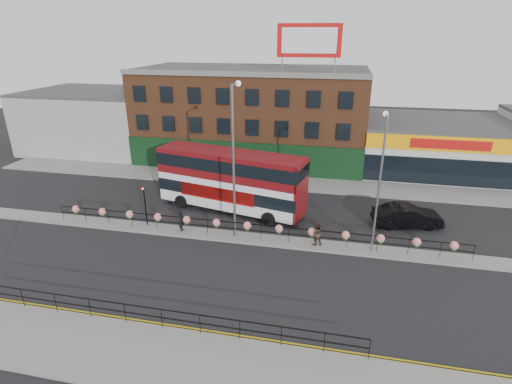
% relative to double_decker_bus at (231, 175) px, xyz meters
% --- Properties ---
extents(ground, '(120.00, 120.00, 0.00)m').
position_rel_double_decker_bus_xyz_m(ground, '(2.47, -4.74, -3.09)').
color(ground, black).
rests_on(ground, ground).
extents(south_pavement, '(60.00, 4.00, 0.15)m').
position_rel_double_decker_bus_xyz_m(south_pavement, '(2.47, -16.74, -3.01)').
color(south_pavement, gray).
rests_on(south_pavement, ground).
extents(north_pavement, '(60.00, 4.00, 0.15)m').
position_rel_double_decker_bus_xyz_m(north_pavement, '(2.47, 7.26, -3.01)').
color(north_pavement, gray).
rests_on(north_pavement, ground).
extents(median, '(60.00, 1.60, 0.15)m').
position_rel_double_decker_bus_xyz_m(median, '(2.47, -4.74, -3.01)').
color(median, gray).
rests_on(median, ground).
extents(yellow_line_inner, '(60.00, 0.10, 0.01)m').
position_rel_double_decker_bus_xyz_m(yellow_line_inner, '(2.47, -14.44, -3.08)').
color(yellow_line_inner, gold).
rests_on(yellow_line_inner, ground).
extents(yellow_line_outer, '(60.00, 0.10, 0.01)m').
position_rel_double_decker_bus_xyz_m(yellow_line_outer, '(2.47, -14.62, -3.08)').
color(yellow_line_outer, gold).
rests_on(yellow_line_outer, ground).
extents(brick_building, '(25.00, 12.21, 10.30)m').
position_rel_double_decker_bus_xyz_m(brick_building, '(-1.53, 15.21, 2.04)').
color(brick_building, brown).
rests_on(brick_building, ground).
extents(supermarket, '(15.00, 12.25, 5.30)m').
position_rel_double_decker_bus_xyz_m(supermarket, '(18.47, 15.16, -0.44)').
color(supermarket, silver).
rests_on(supermarket, ground).
extents(warehouse_west, '(15.50, 12.00, 7.30)m').
position_rel_double_decker_bus_xyz_m(warehouse_west, '(-21.78, 15.26, 0.56)').
color(warehouse_west, '#999994').
rests_on(warehouse_west, ground).
extents(billboard, '(6.00, 0.29, 4.40)m').
position_rel_double_decker_bus_xyz_m(billboard, '(4.97, 10.24, 10.09)').
color(billboard, '#B8100E').
rests_on(billboard, brick_building).
extents(median_railing, '(30.04, 0.56, 1.23)m').
position_rel_double_decker_bus_xyz_m(median_railing, '(2.47, -4.74, -2.04)').
color(median_railing, black).
rests_on(median_railing, median).
extents(south_railing, '(20.04, 0.05, 1.12)m').
position_rel_double_decker_bus_xyz_m(south_railing, '(0.47, -14.84, -2.13)').
color(south_railing, black).
rests_on(south_railing, south_pavement).
extents(double_decker_bus, '(12.76, 5.61, 5.03)m').
position_rel_double_decker_bus_xyz_m(double_decker_bus, '(0.00, 0.00, 0.00)').
color(double_decker_bus, white).
rests_on(double_decker_bus, ground).
extents(car, '(3.70, 5.82, 1.70)m').
position_rel_double_decker_bus_xyz_m(car, '(13.97, -0.10, -2.24)').
color(car, black).
rests_on(car, ground).
extents(pedestrian_a, '(0.64, 0.48, 1.57)m').
position_rel_double_decker_bus_xyz_m(pedestrian_a, '(-2.57, -4.68, -2.15)').
color(pedestrian_a, black).
rests_on(pedestrian_a, median).
extents(pedestrian_b, '(1.30, 1.23, 1.78)m').
position_rel_double_decker_bus_xyz_m(pedestrian_b, '(7.36, -4.78, -2.05)').
color(pedestrian_b, '#3B2E20').
rests_on(pedestrian_b, median).
extents(lamp_column_west, '(0.39, 1.89, 10.77)m').
position_rel_double_decker_bus_xyz_m(lamp_column_west, '(1.51, -4.31, 3.44)').
color(lamp_column_west, slate).
rests_on(lamp_column_west, median).
extents(lamp_column_east, '(0.33, 1.61, 9.18)m').
position_rel_double_decker_bus_xyz_m(lamp_column_east, '(11.13, -4.51, 2.50)').
color(lamp_column_east, slate).
rests_on(lamp_column_east, median).
extents(traffic_light_median, '(0.15, 0.28, 3.65)m').
position_rel_double_decker_bus_xyz_m(traffic_light_median, '(-5.53, -4.35, -0.62)').
color(traffic_light_median, black).
rests_on(traffic_light_median, median).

